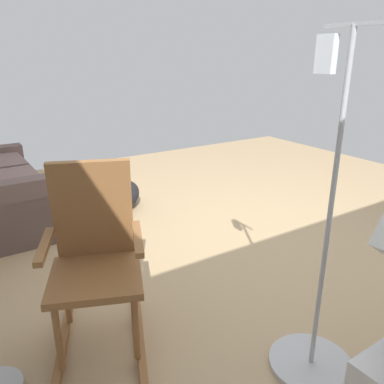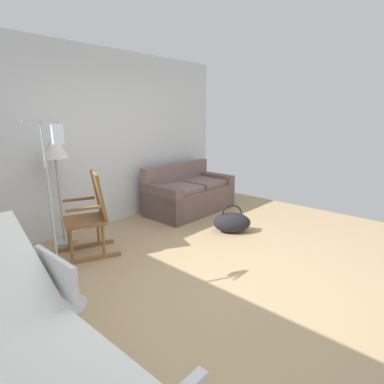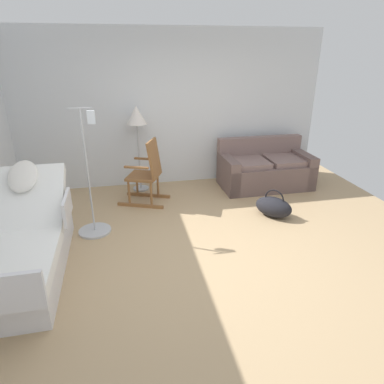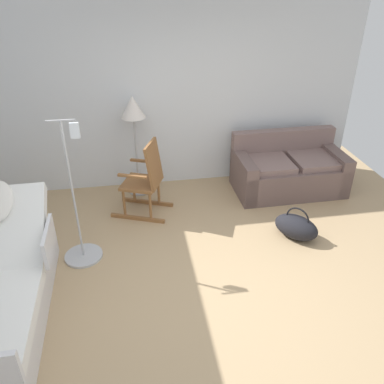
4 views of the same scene
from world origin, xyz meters
TOP-DOWN VIEW (x-y plane):
  - ground_plane at (0.00, 0.00)m, footprint 6.67×6.67m
  - back_wall at (0.00, 2.51)m, footprint 5.53×0.10m
  - hospital_bed at (-2.04, -0.08)m, footprint 1.06×2.08m
  - couch at (1.64, 1.90)m, footprint 1.61×0.87m
  - rocking_chair at (-0.51, 1.59)m, footprint 0.88×0.72m
  - floor_lamp at (-0.60, 2.18)m, footprint 0.34×0.34m
  - duffel_bag at (1.29, 0.70)m, footprint 0.61×0.63m
  - iv_pole at (-1.32, 0.74)m, footprint 0.44×0.44m

SIDE VIEW (x-z plane):
  - ground_plane at x=0.00m, z-range 0.00..0.00m
  - duffel_bag at x=1.29m, z-range -0.06..0.37m
  - iv_pole at x=-1.32m, z-range -0.59..1.09m
  - couch at x=1.64m, z-range -0.12..0.73m
  - hospital_bed at x=-2.04m, z-range -0.25..0.87m
  - rocking_chair at x=-0.51m, z-range -0.02..1.03m
  - floor_lamp at x=-0.60m, z-range 0.49..1.97m
  - back_wall at x=0.00m, z-range 0.00..2.70m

